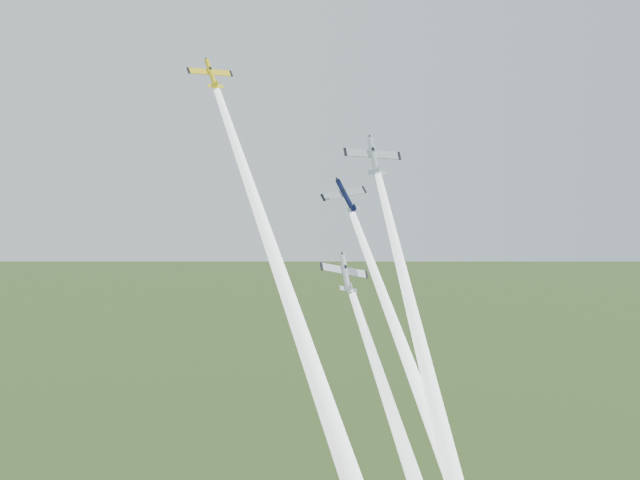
% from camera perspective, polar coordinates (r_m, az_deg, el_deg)
% --- Properties ---
extents(plane_yellow, '(8.02, 7.06, 5.83)m').
position_cam_1_polar(plane_yellow, '(114.30, -7.75, 11.64)').
color(plane_yellow, yellow).
extents(smoke_trail_yellow, '(21.29, 47.05, 61.53)m').
position_cam_1_polar(smoke_trail_yellow, '(91.88, -1.32, -6.78)').
color(smoke_trail_yellow, white).
extents(plane_navy, '(9.17, 7.08, 7.35)m').
position_cam_1_polar(plane_navy, '(115.00, 1.83, 3.17)').
color(plane_navy, '#0D1239').
extents(smoke_trail_navy, '(17.38, 43.68, 55.96)m').
position_cam_1_polar(smoke_trail_navy, '(100.28, 8.53, -14.24)').
color(smoke_trail_navy, white).
extents(plane_silver_right, '(8.63, 7.09, 7.83)m').
position_cam_1_polar(plane_silver_right, '(113.09, 3.82, 5.97)').
color(plane_silver_right, silver).
extents(smoke_trail_silver_right, '(7.85, 46.51, 57.58)m').
position_cam_1_polar(smoke_trail_silver_right, '(94.38, 8.44, -12.40)').
color(smoke_trail_silver_right, white).
extents(plane_silver_low, '(7.18, 7.30, 7.50)m').
position_cam_1_polar(plane_silver_low, '(104.70, 1.81, -2.36)').
color(plane_silver_low, silver).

